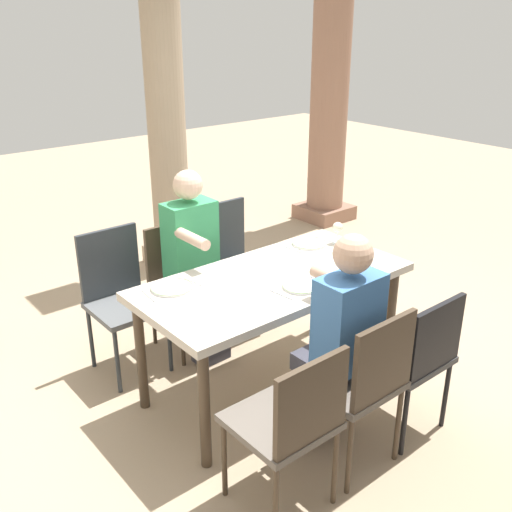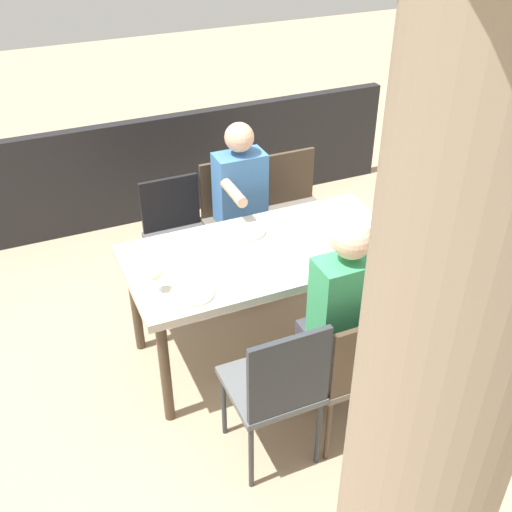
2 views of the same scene
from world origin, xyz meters
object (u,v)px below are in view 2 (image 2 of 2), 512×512
(diner_woman_green, at_px, (338,316))
(plate_0, at_px, (369,249))
(chair_mid_north, at_px, (353,365))
(plate_2, at_px, (192,293))
(chair_east_south, at_px, (177,231))
(plate_1, at_px, (248,232))
(chair_west_south, at_px, (294,204))
(chair_west_north, at_px, (431,337))
(chair_east_north, at_px, (278,385))
(wine_glass_2, at_px, (155,275))
(dining_table, at_px, (266,260))
(chair_mid_south, at_px, (235,215))
(diner_man_white, at_px, (244,209))

(diner_woman_green, xyz_separation_m, plate_0, (-0.43, -0.39, 0.08))
(chair_mid_north, xyz_separation_m, plate_2, (0.67, -0.58, 0.26))
(chair_east_south, xyz_separation_m, plate_1, (-0.28, 0.61, 0.27))
(chair_east_south, relative_size, plate_0, 3.54)
(chair_west_south, bearing_deg, plate_2, 42.99)
(plate_0, bearing_deg, chair_west_north, 94.92)
(chair_east_north, height_order, wine_glass_2, chair_east_north)
(dining_table, height_order, plate_1, plate_1)
(plate_0, relative_size, wine_glass_2, 1.61)
(chair_mid_north, distance_m, plate_2, 0.92)
(chair_west_south, distance_m, chair_east_north, 1.89)
(dining_table, bearing_deg, chair_west_south, -126.38)
(wine_glass_2, bearing_deg, plate_2, 148.99)
(diner_woman_green, height_order, plate_2, diner_woman_green)
(chair_mid_north, bearing_deg, chair_west_south, -106.20)
(chair_west_south, relative_size, wine_glass_2, 5.88)
(chair_mid_south, xyz_separation_m, chair_east_south, (0.44, 0.00, -0.03))
(dining_table, xyz_separation_m, wine_glass_2, (0.71, 0.14, 0.19))
(chair_east_south, height_order, plate_0, chair_east_south)
(plate_1, bearing_deg, wine_glass_2, 27.57)
(chair_west_south, xyz_separation_m, chair_mid_south, (0.48, -0.00, 0.01))
(diner_woman_green, relative_size, plate_2, 5.49)
(diner_woman_green, height_order, plate_0, diner_woman_green)
(chair_east_south, xyz_separation_m, wine_glass_2, (0.40, 0.97, 0.37))
(dining_table, bearing_deg, chair_east_north, 69.65)
(plate_2, height_order, wine_glass_2, wine_glass_2)
(plate_0, distance_m, plate_2, 1.10)
(plate_2, bearing_deg, wine_glass_2, -31.01)
(chair_west_north, xyz_separation_m, chair_west_south, (-0.00, -1.66, -0.02))
(chair_mid_north, distance_m, diner_woman_green, 0.26)
(chair_mid_south, distance_m, plate_2, 1.29)
(chair_east_south, bearing_deg, plate_0, 128.92)
(plate_0, height_order, wine_glass_2, wine_glass_2)
(chair_east_north, xyz_separation_m, diner_man_white, (-0.43, -1.48, 0.13))
(plate_1, bearing_deg, dining_table, 96.46)
(chair_west_south, bearing_deg, diner_man_white, 20.18)
(diner_man_white, height_order, plate_2, diner_man_white)
(chair_west_north, xyz_separation_m, plate_1, (0.63, -1.04, 0.23))
(plate_1, bearing_deg, chair_east_south, -65.10)
(wine_glass_2, bearing_deg, diner_woman_green, 149.56)
(chair_east_south, height_order, plate_1, chair_east_south)
(chair_mid_south, height_order, diner_woman_green, diner_woman_green)
(chair_west_north, distance_m, chair_east_north, 0.92)
(chair_mid_south, height_order, plate_1, chair_mid_south)
(chair_west_north, relative_size, chair_mid_south, 1.04)
(chair_east_north, xyz_separation_m, chair_east_south, (-0.00, -1.66, -0.04))
(chair_east_north, xyz_separation_m, plate_2, (0.23, -0.59, 0.23))
(chair_east_north, distance_m, chair_east_south, 1.66)
(dining_table, relative_size, diner_woman_green, 1.27)
(chair_mid_south, distance_m, chair_east_south, 0.44)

